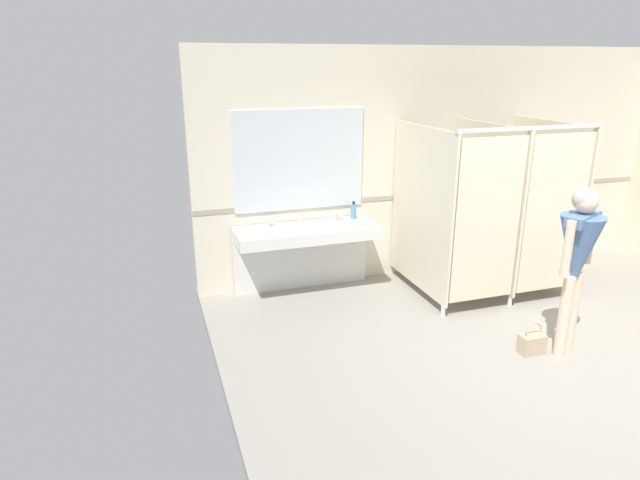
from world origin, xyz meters
name	(u,v)px	position (x,y,z in m)	size (l,w,h in m)	color
ground_plane	(589,367)	(0.00, 0.00, -0.05)	(6.74, 5.95, 0.10)	gray
wall_back	(450,162)	(0.00, 2.74, 1.45)	(6.74, 0.12, 2.90)	beige
wall_back_tile_band	(450,193)	(0.00, 2.67, 1.05)	(6.74, 0.01, 0.06)	#9E937F
vanity_counter	(305,243)	(-2.08, 2.45, 0.63)	(1.70, 0.59, 0.97)	silver
mirror_panel	(299,160)	(-2.08, 2.67, 1.60)	(1.60, 0.02, 1.19)	silver
bathroom_stalls	(495,206)	(0.06, 1.77, 1.08)	(1.82, 1.41, 2.07)	beige
person_standing	(578,251)	(-0.11, 0.25, 1.05)	(0.53, 0.53, 1.65)	beige
handbag	(532,343)	(-0.41, 0.33, 0.11)	(0.25, 0.14, 0.33)	tan
soap_dispenser	(353,211)	(-1.43, 2.54, 0.95)	(0.07, 0.07, 0.22)	teal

